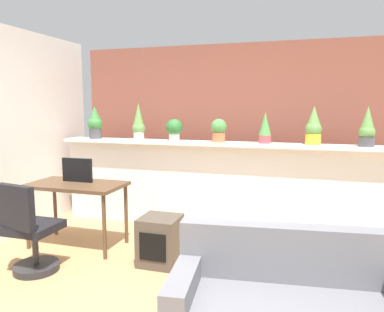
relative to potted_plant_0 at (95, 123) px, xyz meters
The scene contains 15 objects.
ground_plane 2.99m from the potted_plant_0, 47.41° to the right, with size 12.00×12.00×0.00m, color tan.
divider_wall 1.97m from the potted_plant_0, ahead, with size 4.42×0.16×1.13m, color white.
plant_shelf 1.80m from the potted_plant_0, ahead, with size 4.42×0.34×0.04m, color white.
brick_wall_behind 1.91m from the potted_plant_0, 20.13° to the left, with size 4.42×0.10×2.50m, color brown.
potted_plant_0 is the anchor object (origin of this frame).
potted_plant_1 0.67m from the potted_plant_0, ahead, with size 0.17×0.17×0.50m.
potted_plant_2 1.19m from the potted_plant_0, ahead, with size 0.22×0.22×0.29m.
potted_plant_3 1.80m from the potted_plant_0, ahead, with size 0.20×0.20×0.30m.
potted_plant_4 2.38m from the potted_plant_0, ahead, with size 0.15×0.15×0.39m.
potted_plant_5 2.95m from the potted_plant_0, ahead, with size 0.19×0.19×0.46m.
potted_plant_6 3.53m from the potted_plant_0, ahead, with size 0.18×0.18×0.46m.
desk 1.30m from the potted_plant_0, 70.89° to the right, with size 1.10×0.60×0.75m.
tv_monitor 1.11m from the potted_plant_0, 71.18° to the right, with size 0.38×0.04×0.28m, color black.
office_chair 2.07m from the potted_plant_0, 79.43° to the right, with size 0.48×0.48×0.91m.
side_cube_shelf 2.21m from the potted_plant_0, 39.29° to the right, with size 0.40×0.41×0.50m.
Camera 1 is at (1.08, -2.67, 1.64)m, focal length 34.62 mm.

